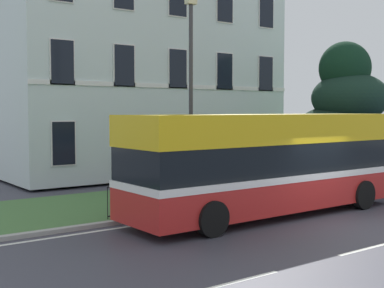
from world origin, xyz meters
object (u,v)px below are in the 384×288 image
at_px(evergreen_tree, 345,123).
at_px(litter_bin, 229,183).
at_px(street_lamp_post, 191,85).
at_px(georgian_townhouse, 130,49).
at_px(single_decker_bus, 269,162).

distance_m(evergreen_tree, litter_bin, 8.91).
bearing_deg(litter_bin, street_lamp_post, -178.96).
bearing_deg(georgian_townhouse, litter_bin, -99.84).
relative_size(single_decker_bus, litter_bin, 9.49).
height_order(evergreen_tree, litter_bin, evergreen_tree).
distance_m(georgian_townhouse, single_decker_bus, 14.33).
bearing_deg(litter_bin, georgian_townhouse, 80.16).
distance_m(single_decker_bus, litter_bin, 3.00).
bearing_deg(street_lamp_post, georgian_townhouse, 71.26).
bearing_deg(evergreen_tree, litter_bin, -170.15).
distance_m(evergreen_tree, single_decker_bus, 10.20).
bearing_deg(georgian_townhouse, single_decker_bus, -100.74).
height_order(georgian_townhouse, single_decker_bus, georgian_townhouse).
relative_size(single_decker_bus, street_lamp_post, 1.40).
bearing_deg(evergreen_tree, georgian_townhouse, 126.74).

